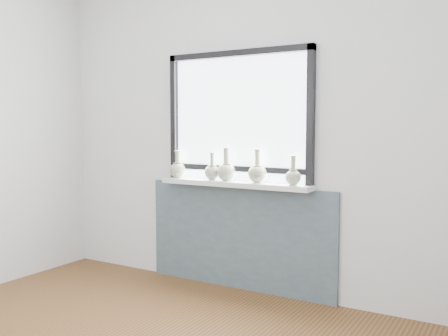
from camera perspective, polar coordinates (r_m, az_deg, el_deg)
The scene contains 9 objects.
back_wall at distance 4.09m, azimuth 1.87°, elevation 4.18°, with size 3.60×0.02×2.60m, color silver.
apron_panel at distance 4.16m, azimuth 1.63°, elevation -7.90°, with size 1.70×0.03×0.86m, color #506069.
windowsill at distance 4.02m, azimuth 1.16°, elevation -1.83°, with size 1.32×0.18×0.04m, color white.
window at distance 4.05m, azimuth 1.62°, elevation 6.17°, with size 1.30×0.06×1.05m.
vase_a at distance 4.32m, azimuth -5.30°, elevation -0.11°, with size 0.14×0.14×0.24m.
vase_b at distance 4.13m, azimuth -1.35°, elevation -0.38°, with size 0.13×0.13×0.23m.
vase_c at distance 4.06m, azimuth 0.29°, elevation -0.27°, with size 0.16×0.16×0.27m.
vase_d at distance 3.92m, azimuth 3.85°, elevation -0.51°, with size 0.15×0.15×0.27m.
vase_e at distance 3.79m, azimuth 7.92°, elevation -0.91°, with size 0.13×0.13×0.22m.
Camera 1 is at (1.97, -1.77, 1.34)m, focal length 40.00 mm.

